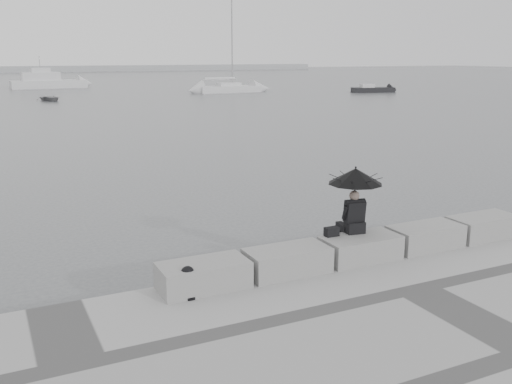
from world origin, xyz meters
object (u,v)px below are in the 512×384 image
seated_person (355,186)px  mooring_bollard (188,284)px  small_motorboat (373,90)px  dinghy (50,98)px  motor_cruiser (49,82)px  sailboat_right (229,88)px

seated_person → mooring_bollard: 4.03m
small_motorboat → dinghy: size_ratio=1.78×
seated_person → mooring_bollard: seated_person is taller
seated_person → dinghy: seated_person is taller
seated_person → small_motorboat: bearing=60.0°
mooring_bollard → motor_cruiser: (6.20, 76.55, 0.16)m
seated_person → sailboat_right: bearing=76.8°
motor_cruiser → sailboat_right: bearing=-48.7°
small_motorboat → dinghy: (-37.81, 3.18, -0.06)m
seated_person → sailboat_right: 60.61m
sailboat_right → motor_cruiser: sailboat_right is taller
small_motorboat → dinghy: small_motorboat is taller
small_motorboat → mooring_bollard: bearing=-115.1°
dinghy → seated_person: bearing=-113.7°
seated_person → mooring_bollard: (-3.79, -0.53, -1.25)m
sailboat_right → dinghy: (-21.54, -4.38, -0.26)m
sailboat_right → small_motorboat: sailboat_right is taller
seated_person → mooring_bollard: size_ratio=2.43×
sailboat_right → small_motorboat: size_ratio=2.34×
mooring_bollard → small_motorboat: bearing=50.1°
seated_person → small_motorboat: size_ratio=0.25×
motor_cruiser → small_motorboat: (35.28, -26.91, -0.57)m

